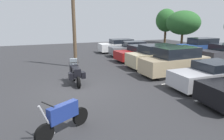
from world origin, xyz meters
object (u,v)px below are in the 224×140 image
car_champagne (156,56)px  motorcycle_touring (76,73)px  car_grey (132,49)px  car_tan (175,62)px  car_white (120,46)px  car_far_charcoal (222,53)px  motorcycle_second (63,117)px  utility_pole (74,19)px  car_silver (211,75)px  car_far_blue (200,48)px  car_red (140,53)px

car_champagne → motorcycle_touring: bearing=-74.0°
motorcycle_touring → car_champagne: car_champagne is taller
car_grey → car_tan: 7.74m
car_white → car_far_charcoal: bearing=38.3°
car_champagne → motorcycle_second: bearing=-49.1°
motorcycle_second → utility_pole: bearing=166.4°
motorcycle_second → car_silver: car_silver is taller
car_tan → car_far_charcoal: (-2.14, 6.82, -0.15)m
car_silver → car_far_blue: (-7.76, 6.78, 0.22)m
car_far_blue → car_far_charcoal: car_far_blue is taller
car_champagne → car_far_charcoal: 6.75m
car_silver → car_tan: bearing=-178.9°
car_white → car_tan: size_ratio=0.99×
car_grey → car_red: size_ratio=0.99×
motorcycle_touring → car_far_charcoal: bearing=97.2°
motorcycle_touring → car_red: size_ratio=0.45×
car_grey → car_red: bearing=-10.0°
car_red → car_far_blue: size_ratio=1.06×
car_champagne → car_far_charcoal: car_champagne is taller
car_champagne → car_far_blue: 7.17m
car_red → car_far_blue: car_far_blue is taller
car_white → car_silver: size_ratio=1.07×
car_tan → car_silver: (2.99, 0.05, -0.20)m
motorcycle_touring → car_champagne: bearing=106.0°
motorcycle_touring → car_far_blue: car_far_blue is taller
motorcycle_second → car_far_blue: size_ratio=0.43×
car_white → utility_pole: utility_pole is taller
utility_pole → car_red: bearing=93.9°
car_red → car_champagne: 2.82m
car_white → car_grey: 2.61m
car_grey → utility_pole: 7.73m
car_far_charcoal → car_far_blue: bearing=179.8°
car_tan → motorcycle_second: bearing=-59.8°
car_white → car_silver: bearing=-1.4°
car_red → utility_pole: bearing=-86.1°
car_far_charcoal → car_red: bearing=-114.6°
car_white → motorcycle_second: bearing=-29.5°
car_tan → car_far_blue: (-4.78, 6.83, 0.01)m
car_white → car_red: car_white is taller
car_tan → car_silver: size_ratio=1.08×
car_grey → car_champagne: size_ratio=0.99×
motorcycle_second → car_champagne: 10.90m
car_champagne → car_tan: size_ratio=0.96×
car_white → utility_pole: bearing=-48.3°
car_red → car_silver: size_ratio=1.04×
car_red → car_silver: 8.18m
motorcycle_second → car_far_charcoal: bearing=114.7°
car_grey → car_tan: size_ratio=0.95×
car_red → utility_pole: (0.42, -6.03, 3.06)m
car_tan → motorcycle_touring: bearing=-93.7°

